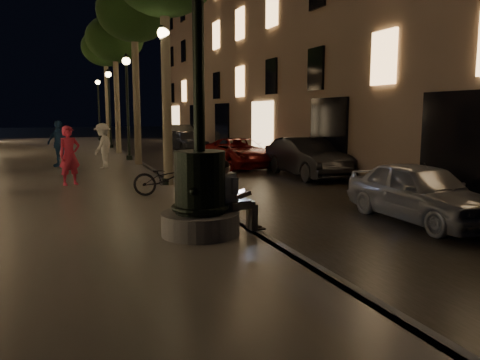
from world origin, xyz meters
name	(u,v)px	position (x,y,z in m)	size (l,w,h in m)	color
ground	(140,166)	(0.00, 15.00, 0.00)	(120.00, 120.00, 0.00)	black
cobble_lane	(204,163)	(3.00, 15.00, 0.01)	(6.00, 45.00, 0.02)	black
promenade	(42,168)	(-4.00, 15.00, 0.10)	(8.00, 45.00, 0.20)	#635D57
curb_strip	(140,164)	(0.00, 15.00, 0.10)	(0.25, 45.00, 0.20)	#59595B
building_right	(308,19)	(10.00, 18.00, 7.50)	(8.00, 36.00, 15.00)	#765E4A
fountain_lamppost	(200,179)	(-1.00, 2.00, 1.21)	(1.40, 1.40, 5.21)	#59595B
seated_man_laptop	(232,194)	(-0.39, 2.00, 0.90)	(0.95, 0.32, 1.32)	gray
tree_second	(134,13)	(-0.20, 14.00, 6.33)	(3.00, 3.00, 7.40)	#6B604C
tree_third	(115,40)	(-0.30, 20.00, 6.14)	(3.00, 3.00, 7.20)	#6B604C
tree_far	(105,48)	(-0.22, 26.00, 6.43)	(3.00, 3.00, 7.50)	#6B604C
lamp_curb_a	(165,83)	(-0.30, 8.00, 3.24)	(0.36, 0.36, 4.81)	black
lamp_curb_b	(127,93)	(-0.30, 16.00, 3.24)	(0.36, 0.36, 4.81)	black
lamp_curb_c	(109,98)	(-0.30, 24.00, 3.24)	(0.36, 0.36, 4.81)	black
lamp_curb_d	(99,101)	(-0.30, 32.00, 3.24)	(0.36, 0.36, 4.81)	black
car_front	(421,192)	(4.00, 2.05, 0.65)	(1.54, 3.83, 1.31)	#A2A4A9
car_second	(307,158)	(5.20, 9.21, 0.72)	(1.53, 4.39, 1.45)	black
car_third	(240,153)	(4.00, 13.00, 0.63)	(2.09, 4.54, 1.26)	maroon
car_rear	(187,141)	(4.00, 21.95, 0.61)	(1.70, 4.19, 1.22)	#2D2D32
car_fifth	(181,135)	(5.09, 27.77, 0.73)	(1.55, 4.44, 1.46)	gray
pedestrian_red	(70,155)	(-3.02, 8.97, 1.09)	(0.65, 0.43, 1.78)	#C72744
pedestrian_white	(103,146)	(-1.70, 13.06, 1.08)	(1.14, 0.65, 1.76)	silver
pedestrian_blue	(59,144)	(-3.30, 14.26, 1.13)	(1.09, 0.45, 1.85)	navy
bicycle	(167,178)	(-0.71, 6.07, 0.66)	(0.62, 1.77, 0.93)	black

